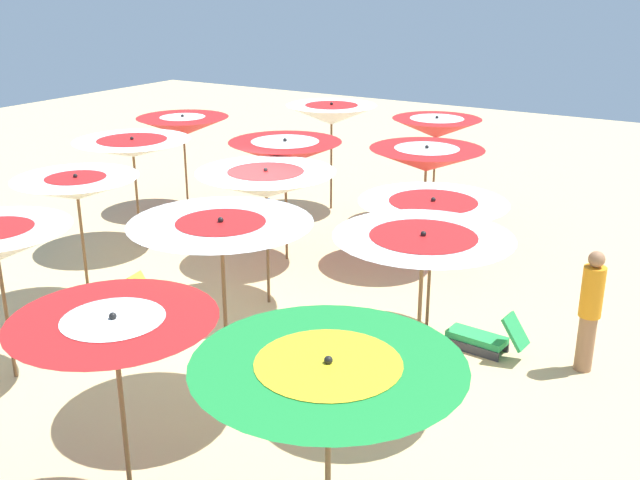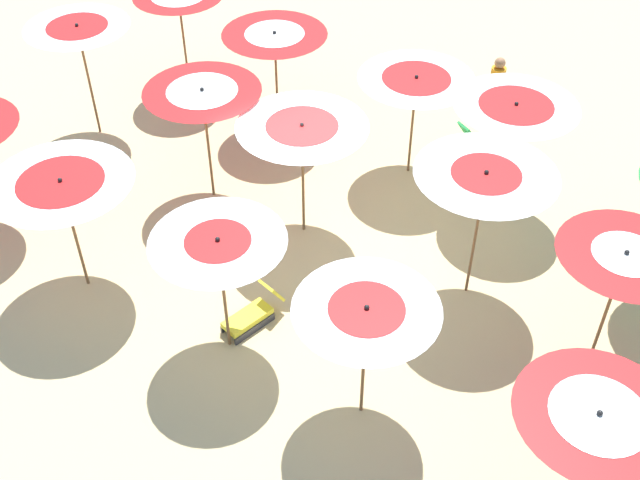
# 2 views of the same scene
# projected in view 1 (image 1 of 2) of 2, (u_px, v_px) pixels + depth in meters

# --- Properties ---
(ground) EXTENTS (41.64, 41.64, 0.04)m
(ground) POSITION_uv_depth(u_px,v_px,m) (255.00, 310.00, 12.23)
(ground) COLOR #D1B57F
(beach_umbrella_0) EXTENTS (2.08, 2.08, 2.22)m
(beach_umbrella_0) POSITION_uv_depth(u_px,v_px,m) (183.00, 126.00, 16.88)
(beach_umbrella_0) COLOR brown
(beach_umbrella_0) RESTS_ON ground
(beach_umbrella_1) EXTENTS (2.26, 2.26, 2.25)m
(beach_umbrella_1) POSITION_uv_depth(u_px,v_px,m) (133.00, 148.00, 14.42)
(beach_umbrella_1) COLOR brown
(beach_umbrella_1) RESTS_ON ground
(beach_umbrella_2) EXTENTS (1.97, 1.97, 2.25)m
(beach_umbrella_2) POSITION_uv_depth(u_px,v_px,m) (77.00, 188.00, 11.73)
(beach_umbrella_2) COLOR brown
(beach_umbrella_2) RESTS_ON ground
(beach_umbrella_5) EXTENTS (2.05, 2.05, 2.50)m
(beach_umbrella_5) POSITION_uv_depth(u_px,v_px,m) (332.00, 114.00, 16.79)
(beach_umbrella_5) COLOR brown
(beach_umbrella_5) RESTS_ON ground
(beach_umbrella_6) EXTENTS (2.10, 2.10, 2.37)m
(beach_umbrella_6) POSITION_uv_depth(u_px,v_px,m) (285.00, 152.00, 13.70)
(beach_umbrella_6) COLOR brown
(beach_umbrella_6) RESTS_ON ground
(beach_umbrella_7) EXTENTS (2.23, 2.23, 2.32)m
(beach_umbrella_7) POSITION_uv_depth(u_px,v_px,m) (266.00, 184.00, 11.80)
(beach_umbrella_7) COLOR brown
(beach_umbrella_7) RESTS_ON ground
(beach_umbrella_8) EXTENTS (2.18, 2.18, 2.52)m
(beach_umbrella_8) POSITION_uv_depth(u_px,v_px,m) (221.00, 238.00, 8.75)
(beach_umbrella_8) COLOR brown
(beach_umbrella_8) RESTS_ON ground
(beach_umbrella_9) EXTENTS (1.91, 1.91, 2.31)m
(beach_umbrella_9) POSITION_uv_depth(u_px,v_px,m) (115.00, 340.00, 6.78)
(beach_umbrella_9) COLOR brown
(beach_umbrella_9) RESTS_ON ground
(beach_umbrella_10) EXTENTS (1.93, 1.93, 2.35)m
(beach_umbrella_10) POSITION_uv_depth(u_px,v_px,m) (436.00, 128.00, 16.01)
(beach_umbrella_10) COLOR brown
(beach_umbrella_10) RESTS_ON ground
(beach_umbrella_11) EXTENTS (2.11, 2.11, 2.26)m
(beach_umbrella_11) POSITION_uv_depth(u_px,v_px,m) (426.00, 159.00, 13.63)
(beach_umbrella_11) COLOR brown
(beach_umbrella_11) RESTS_ON ground
(beach_umbrella_12) EXTENTS (2.17, 2.17, 2.17)m
(beach_umbrella_12) POSITION_uv_depth(u_px,v_px,m) (433.00, 212.00, 10.75)
(beach_umbrella_12) COLOR brown
(beach_umbrella_12) RESTS_ON ground
(beach_umbrella_13) EXTENTS (2.18, 2.18, 2.31)m
(beach_umbrella_13) POSITION_uv_depth(u_px,v_px,m) (423.00, 248.00, 8.89)
(beach_umbrella_13) COLOR brown
(beach_umbrella_13) RESTS_ON ground
(beach_umbrella_14) EXTENTS (2.18, 2.18, 2.40)m
(beach_umbrella_14) POSITION_uv_depth(u_px,v_px,m) (328.00, 386.00, 5.82)
(beach_umbrella_14) COLOR brown
(beach_umbrella_14) RESTS_ON ground
(lounger_0) EXTENTS (0.55, 1.13, 0.65)m
(lounger_0) POSITION_uv_depth(u_px,v_px,m) (119.00, 296.00, 12.21)
(lounger_0) COLOR #333338
(lounger_0) RESTS_ON ground
(lounger_2) EXTENTS (0.47, 1.20, 0.68)m
(lounger_2) POSITION_uv_depth(u_px,v_px,m) (484.00, 337.00, 10.79)
(lounger_2) COLOR #333338
(lounger_2) RESTS_ON ground
(beachgoer_0) EXTENTS (0.30, 0.30, 1.75)m
(beachgoer_0) POSITION_uv_depth(u_px,v_px,m) (590.00, 309.00, 10.05)
(beachgoer_0) COLOR #A3704C
(beachgoer_0) RESTS_ON ground
(beach_ball) EXTENTS (0.32, 0.32, 0.32)m
(beach_ball) POSITION_uv_depth(u_px,v_px,m) (267.00, 205.00, 17.26)
(beach_ball) COLOR #337FE5
(beach_ball) RESTS_ON ground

